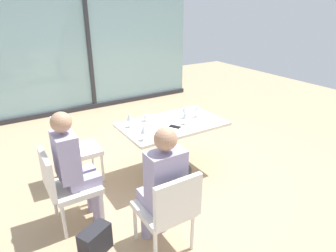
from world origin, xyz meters
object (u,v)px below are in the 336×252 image
Objects in this scene: cell_phone_on_table at (175,127)px; handbag_0 at (95,241)px; dining_table_main at (172,136)px; wine_glass_2 at (197,108)px; wine_glass_4 at (130,117)px; wine_glass_0 at (185,109)px; wine_glass_3 at (186,114)px; coffee_cup at (146,118)px; chair_front_left at (169,208)px; person_front_left at (162,183)px; chair_far_left at (72,147)px; person_side_end at (73,163)px; wine_glass_1 at (144,130)px; chair_side_end at (65,184)px.

cell_phone_on_table is 0.48× the size of handbag_0.
wine_glass_2 is at bearing 1.20° from dining_table_main.
wine_glass_4 is 1.54m from handbag_0.
wine_glass_0 is 0.20m from wine_glass_3.
wine_glass_3 is at bearing -24.21° from cell_phone_on_table.
coffee_cup is at bearing 160.47° from wine_glass_2.
wine_glass_4 is at bearing 161.73° from dining_table_main.
dining_table_main is 1.45m from chair_front_left.
cell_phone_on_table is (0.21, -0.38, -0.04)m from coffee_cup.
handbag_0 is at bearing -154.25° from wine_glass_3.
person_front_left is 4.20× the size of handbag_0.
wine_glass_2 is 2.06× the size of coffee_cup.
person_side_end reaches higher than chair_far_left.
chair_front_left is 1.66m from wine_glass_0.
cell_phone_on_table is at bearing -146.41° from wine_glass_0.
dining_table_main is at bearing -44.28° from coffee_cup.
person_side_end is at bearing 126.67° from person_front_left.
person_side_end is at bearing 123.13° from chair_front_left.
chair_front_left is 1.00× the size of chair_far_left.
person_front_left is at bearing -53.33° from person_side_end.
coffee_cup is (0.27, 0.07, -0.09)m from wine_glass_4.
person_front_left is 1.30m from wine_glass_4.
person_side_end is at bearing -167.22° from dining_table_main.
wine_glass_1 is at bearing 8.58° from handbag_0.
person_side_end is at bearing 159.21° from cell_phone_on_table.
coffee_cup is 0.62× the size of cell_phone_on_table.
person_front_left is (0.69, -0.77, 0.20)m from chair_side_end.
chair_side_end is at bearing -168.13° from dining_table_main.
handbag_0 is at bearing -136.28° from coffee_cup.
chair_far_left is at bearing 166.55° from coffee_cup.
wine_glass_2 is 0.95m from wine_glass_4.
chair_side_end and chair_far_left have the same top height.
cell_phone_on_table is 1.65m from handbag_0.
handbag_0 is (-1.64, -0.91, -0.72)m from wine_glass_0.
coffee_cup is (0.31, 0.51, -0.09)m from wine_glass_1.
chair_far_left is 6.04× the size of cell_phone_on_table.
coffee_cup is at bearing 135.72° from dining_table_main.
person_side_end is 1.66m from wine_glass_0.
chair_front_left is 0.69× the size of person_side_end.
cell_phone_on_table is at bearing 7.67° from person_side_end.
chair_front_left is 4.70× the size of wine_glass_1.
wine_glass_1 and wine_glass_2 have the same top height.
wine_glass_1 is (0.64, -0.74, 0.37)m from chair_far_left.
person_front_left is 1.36m from wine_glass_3.
wine_glass_3 is (0.93, 0.97, 0.16)m from person_front_left.
chair_side_end is 4.70× the size of wine_glass_2.
chair_far_left is (-1.20, 0.47, -0.05)m from dining_table_main.
wine_glass_1 is at bearing -158.17° from wine_glass_0.
wine_glass_0 is (1.04, 1.14, 0.16)m from person_front_left.
chair_far_left is at bearing 69.50° from chair_side_end.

